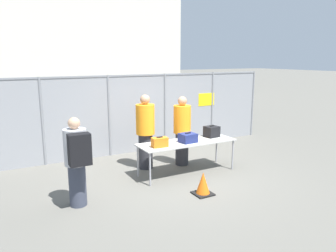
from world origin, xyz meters
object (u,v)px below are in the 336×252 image
Objects in this scene: suitcase_orange at (160,142)px; traveler_hooded at (77,159)px; security_worker_far at (145,131)px; security_worker_near at (182,130)px; inspection_table at (187,144)px; suitcase_navy at (188,138)px; traffic_cone at (203,184)px; suitcase_black at (212,132)px; utility_trailer at (181,124)px.

traveler_hooded reaches higher than suitcase_orange.
security_worker_far is (1.99, 1.37, 0.03)m from traveler_hooded.
security_worker_near is at bearing 34.58° from traveler_hooded.
suitcase_orange is at bearing 36.42° from security_worker_near.
inspection_table is 6.56× the size of suitcase_orange.
traveler_hooded reaches higher than suitcase_navy.
suitcase_orange is at bearing 109.12° from traffic_cone.
traffic_cone is (-1.17, -1.34, -0.69)m from suitcase_black.
security_worker_near reaches higher than inspection_table.
traveler_hooded is at bearing 23.35° from security_worker_near.
security_worker_near reaches higher than suitcase_orange.
suitcase_navy is 0.70m from security_worker_near.
security_worker_near is (0.23, 0.60, 0.19)m from inspection_table.
suitcase_black reaches higher than utility_trailer.
inspection_table is 0.70× the size of utility_trailer.
security_worker_near is at bearing -120.54° from utility_trailer.
traveler_hooded reaches higher than utility_trailer.
inspection_table is 0.82m from suitcase_black.
utility_trailer is (1.97, 3.59, -0.51)m from suitcase_navy.
utility_trailer is at bearing 60.99° from inspection_table.
utility_trailer is (4.65, 4.12, -0.55)m from traveler_hooded.
suitcase_navy is at bearing 23.70° from traveler_hooded.
utility_trailer is at bearing 54.03° from traveler_hooded.
traveler_hooded is 3.61× the size of traffic_cone.
inspection_table is 1.28× the size of security_worker_far.
security_worker_near is 2.05m from traffic_cone.
security_worker_near reaches higher than suitcase_black.
inspection_table is 2.76m from traveler_hooded.
inspection_table is 6.56× the size of suitcase_black.
security_worker_far is at bearing 47.04° from traveler_hooded.
suitcase_black is 0.20× the size of security_worker_near.
security_worker_far is (-0.71, 0.78, 0.23)m from inspection_table.
suitcase_navy reaches higher than inspection_table.
suitcase_black is at bearing 140.63° from security_worker_near.
suitcase_orange is 1.36m from traffic_cone.
utility_trailer is (1.17, 3.42, -0.54)m from suitcase_black.
utility_trailer is 5.31m from traffic_cone.
traveler_hooded is (-1.92, -0.48, 0.04)m from suitcase_orange.
suitcase_orange is at bearing -172.09° from suitcase_black.
security_worker_near reaches higher than traffic_cone.
suitcase_black is 3.65m from utility_trailer.
suitcase_orange is 1.22m from security_worker_near.
suitcase_black is (1.56, 0.22, 0.03)m from suitcase_orange.
suitcase_orange is 0.22× the size of traveler_hooded.
suitcase_black is (0.79, 0.11, 0.18)m from inspection_table.
suitcase_navy is 2.74m from traveler_hooded.
security_worker_near is 0.95m from security_worker_far.
traveler_hooded is 2.50m from traffic_cone.
suitcase_black is at bearing 8.08° from inspection_table.
traveler_hooded is 0.91× the size of security_worker_far.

